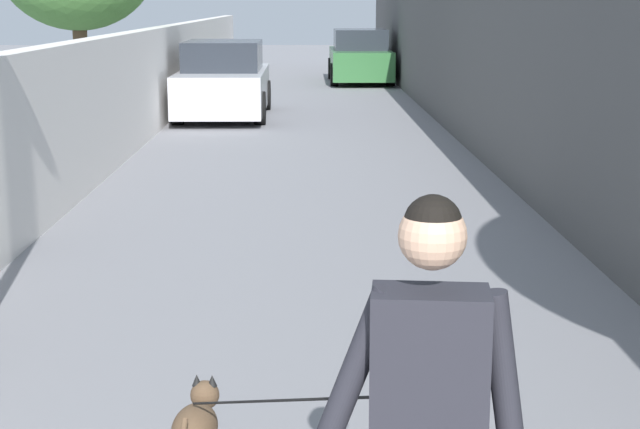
{
  "coord_description": "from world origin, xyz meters",
  "views": [
    {
      "loc": [
        -0.59,
        -0.05,
        2.3
      ],
      "look_at": [
        5.38,
        -0.13,
        1.0
      ],
      "focal_mm": 54.65,
      "sensor_mm": 36.0,
      "label": 1
    }
  ],
  "objects": [
    {
      "name": "wall_left",
      "position": [
        12.0,
        2.78,
        0.92
      ],
      "size": [
        48.0,
        0.3,
        1.84
      ],
      "primitive_type": "cube",
      "color": "silver",
      "rests_on": "ground"
    },
    {
      "name": "ground_plane",
      "position": [
        14.0,
        0.0,
        0.0
      ],
      "size": [
        80.0,
        80.0,
        0.0
      ],
      "primitive_type": "plane",
      "color": "gray"
    },
    {
      "name": "dog",
      "position": [
        3.86,
        0.49,
        0.27
      ],
      "size": [
        1.79,
        1.08,
        1.06
      ],
      "color": "brown",
      "rests_on": "ground"
    },
    {
      "name": "person_skateboarder",
      "position": [
        2.38,
        -0.45,
        1.04
      ],
      "size": [
        0.26,
        0.72,
        1.63
      ],
      "color": "#726651",
      "rests_on": "skateboard"
    },
    {
      "name": "car_far",
      "position": [
        28.21,
        -1.63,
        0.72
      ],
      "size": [
        4.34,
        1.8,
        1.54
      ],
      "color": "#336B38",
      "rests_on": "ground"
    },
    {
      "name": "fence_right",
      "position": [
        12.0,
        -2.78,
        1.26
      ],
      "size": [
        48.0,
        0.3,
        2.51
      ],
      "primitive_type": "cube",
      "color": "#4C4C4C",
      "rests_on": "ground"
    },
    {
      "name": "car_near",
      "position": [
        19.43,
        1.63,
        0.72
      ],
      "size": [
        4.32,
        1.8,
        1.54
      ],
      "color": "silver",
      "rests_on": "ground"
    }
  ]
}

